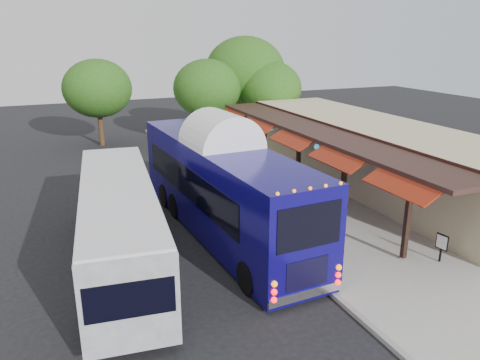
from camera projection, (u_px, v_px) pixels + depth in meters
name	position (u px, v px, depth m)	size (l,w,h in m)	color
ground	(265.00, 238.00, 19.66)	(90.00, 90.00, 0.00)	black
sidewalk	(317.00, 192.00, 25.00)	(10.00, 40.00, 0.15)	#9E9B93
curb	(231.00, 205.00, 23.17)	(0.20, 40.00, 0.16)	gray
station_shelter	(371.00, 154.00, 25.72)	(8.15, 20.00, 3.60)	tan
coach_bus	(222.00, 183.00, 19.55)	(3.45, 13.10, 4.15)	#0E085E
city_bus	(119.00, 221.00, 16.92)	(3.75, 11.76, 3.10)	gray
ped_a	(332.00, 222.00, 18.40)	(0.70, 0.46, 1.92)	black
ped_b	(293.00, 198.00, 21.09)	(0.95, 0.74, 1.96)	black
ped_c	(248.00, 157.00, 28.24)	(1.08, 0.45, 1.84)	black
ped_d	(253.00, 185.00, 23.26)	(1.07, 0.61, 1.65)	black
sign_board	(442.00, 243.00, 17.08)	(0.13, 0.49, 1.08)	black
tree_left	(207.00, 88.00, 34.64)	(5.03, 5.03, 6.44)	#382314
tree_mid	(245.00, 71.00, 36.82)	(6.27, 6.27, 8.03)	#382314
tree_right	(270.00, 88.00, 35.73)	(4.88, 4.88, 6.24)	#382314
tree_far	(97.00, 89.00, 34.48)	(5.04, 5.04, 6.45)	#382314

